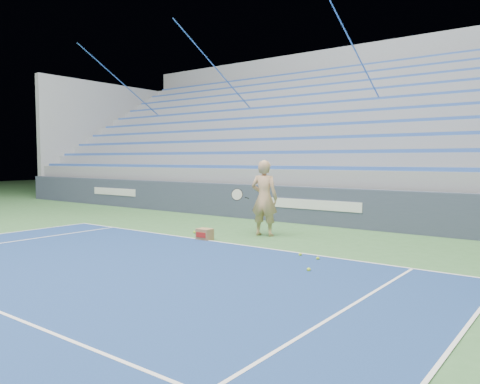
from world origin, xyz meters
name	(u,v)px	position (x,y,z in m)	size (l,w,h in m)	color
sponsor_barrier	(313,206)	(0.00, 15.88, 0.55)	(30.00, 0.32, 1.10)	#384055
bleachers	(383,148)	(0.00, 21.60, 2.36)	(31.00, 9.15, 7.30)	gray
tennis_player	(264,198)	(0.02, 13.30, 0.95)	(0.99, 0.91, 1.90)	tan
ball_box	(205,234)	(-0.77, 11.95, 0.13)	(0.36, 0.28, 0.27)	#957048
tennis_ball_0	(309,270)	(2.75, 10.64, 0.03)	(0.07, 0.07, 0.07)	#B9E72F
tennis_ball_1	(195,232)	(-1.64, 12.54, 0.03)	(0.07, 0.07, 0.07)	#B9E72F
tennis_ball_2	(318,258)	(2.44, 11.55, 0.03)	(0.07, 0.07, 0.07)	#B9E72F
tennis_ball_3	(300,255)	(2.00, 11.67, 0.03)	(0.07, 0.07, 0.07)	#B9E72F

